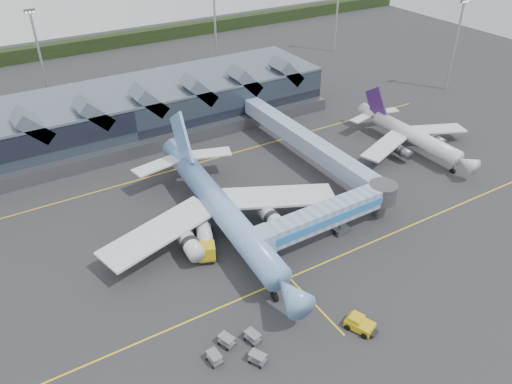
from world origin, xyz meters
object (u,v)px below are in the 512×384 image
jet_bridge (337,212)px  fuel_truck (204,235)px  regional_jet (411,135)px  main_airliner (222,209)px  pushback_tug (360,324)px

jet_bridge → fuel_truck: bearing=155.1°
regional_jet → fuel_truck: size_ratio=3.05×
regional_jet → fuel_truck: bearing=-173.2°
main_airliner → fuel_truck: size_ratio=4.65×
jet_bridge → pushback_tug: (-9.35, -16.54, -3.54)m
pushback_tug → jet_bridge: bearing=38.4°
main_airliner → pushback_tug: main_airliner is taller
regional_jet → jet_bridge: (-30.75, -14.42, 1.07)m
main_airliner → jet_bridge: 17.55m
main_airliner → jet_bridge: (14.63, -9.70, 0.04)m
main_airliner → fuel_truck: bearing=-154.3°
main_airliner → regional_jet: bearing=9.5°
main_airliner → jet_bridge: size_ratio=1.71×
fuel_truck → pushback_tug: 26.33m
fuel_truck → pushback_tug: (9.17, -24.66, -1.09)m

